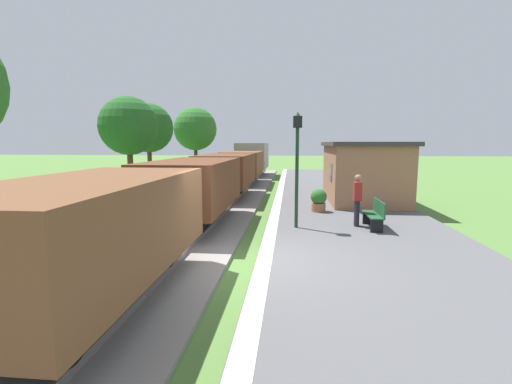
% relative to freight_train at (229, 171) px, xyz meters
% --- Properties ---
extents(ground_plane, '(160.00, 160.00, 0.00)m').
position_rel_freight_train_xyz_m(ground_plane, '(2.40, -11.45, -1.46)').
color(ground_plane, '#517A38').
extents(platform_slab, '(6.00, 60.00, 0.25)m').
position_rel_freight_train_xyz_m(platform_slab, '(5.60, -11.45, -1.34)').
color(platform_slab, '#565659').
rests_on(platform_slab, ground).
extents(platform_edge_stripe, '(0.36, 60.00, 0.01)m').
position_rel_freight_train_xyz_m(platform_edge_stripe, '(2.80, -11.45, -1.21)').
color(platform_edge_stripe, silver).
rests_on(platform_edge_stripe, platform_slab).
extents(track_ballast, '(3.80, 60.00, 0.12)m').
position_rel_freight_train_xyz_m(track_ballast, '(-0.00, -11.45, -1.40)').
color(track_ballast, gray).
rests_on(track_ballast, ground).
extents(rail_near, '(0.07, 60.00, 0.14)m').
position_rel_freight_train_xyz_m(rail_near, '(0.72, -11.45, -1.27)').
color(rail_near, slate).
rests_on(rail_near, track_ballast).
extents(rail_far, '(0.07, 60.00, 0.14)m').
position_rel_freight_train_xyz_m(rail_far, '(-0.72, -11.45, -1.27)').
color(rail_far, slate).
rests_on(rail_far, track_ballast).
extents(freight_train, '(2.50, 32.60, 2.72)m').
position_rel_freight_train_xyz_m(freight_train, '(0.00, 0.00, 0.00)').
color(freight_train, brown).
rests_on(freight_train, rail_near).
extents(station_hut, '(3.50, 5.80, 2.78)m').
position_rel_freight_train_xyz_m(station_hut, '(6.80, -2.07, 0.19)').
color(station_hut, '#9E6B4C').
rests_on(station_hut, platform_slab).
extents(bench_near_hut, '(0.42, 1.50, 0.91)m').
position_rel_freight_train_xyz_m(bench_near_hut, '(6.11, -7.89, -0.74)').
color(bench_near_hut, '#1E4C2D').
rests_on(bench_near_hut, platform_slab).
extents(person_waiting, '(0.25, 0.39, 1.71)m').
position_rel_freight_train_xyz_m(person_waiting, '(5.58, -7.63, -0.28)').
color(person_waiting, black).
rests_on(person_waiting, platform_slab).
extents(potted_planter, '(0.64, 0.64, 0.92)m').
position_rel_freight_train_xyz_m(potted_planter, '(4.52, -5.14, -0.74)').
color(potted_planter, '#9E6642').
rests_on(potted_planter, platform_slab).
extents(lamp_post_near, '(0.28, 0.28, 3.70)m').
position_rel_freight_train_xyz_m(lamp_post_near, '(3.59, -8.03, 1.34)').
color(lamp_post_near, '#193823').
rests_on(lamp_post_near, platform_slab).
extents(tree_trackside_far, '(2.88, 2.88, 5.26)m').
position_rel_freight_train_xyz_m(tree_trackside_far, '(-4.60, -2.23, 2.34)').
color(tree_trackside_far, '#4C3823').
rests_on(tree_trackside_far, ground).
extents(tree_field_left, '(3.10, 3.10, 5.48)m').
position_rel_freight_train_xyz_m(tree_field_left, '(-5.61, 2.80, 2.45)').
color(tree_field_left, '#4C3823').
rests_on(tree_field_left, ground).
extents(tree_field_distant, '(3.32, 3.32, 5.74)m').
position_rel_freight_train_xyz_m(tree_field_distant, '(-4.03, 8.22, 2.60)').
color(tree_field_distant, '#4C3823').
rests_on(tree_field_distant, ground).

